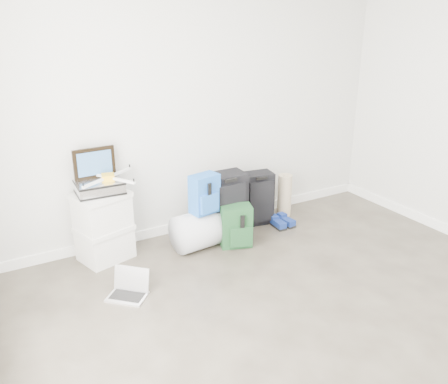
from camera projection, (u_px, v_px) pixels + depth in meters
ground at (361, 361)px, 3.22m from camera, size 5.00×5.00×0.00m
room_envelope at (391, 109)px, 2.62m from camera, size 4.52×5.02×2.71m
boxes_stack at (103, 226)px, 4.45m from camera, size 0.56×0.49×0.67m
briefcase at (100, 187)px, 4.31m from camera, size 0.42×0.32×0.12m
painting at (94, 163)px, 4.32m from camera, size 0.38×0.04×0.29m
drone at (108, 177)px, 4.30m from camera, size 0.55×0.55×0.06m
duffel_bag at (204, 229)px, 4.75m from camera, size 0.64×0.43×0.38m
blue_backpack at (205, 195)px, 4.59m from camera, size 0.30×0.25×0.39m
large_suitcase at (224, 206)px, 4.88m from camera, size 0.45×0.30×0.70m
green_backpack at (236, 227)px, 4.74m from camera, size 0.35×0.30×0.43m
carry_on at (256, 199)px, 5.23m from camera, size 0.40×0.29×0.59m
shoes at (282, 222)px, 5.24m from camera, size 0.23×0.25×0.08m
rolled_rug at (285, 195)px, 5.46m from camera, size 0.16×0.16×0.49m
laptop at (129, 289)px, 3.96m from camera, size 0.38×0.38×0.22m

